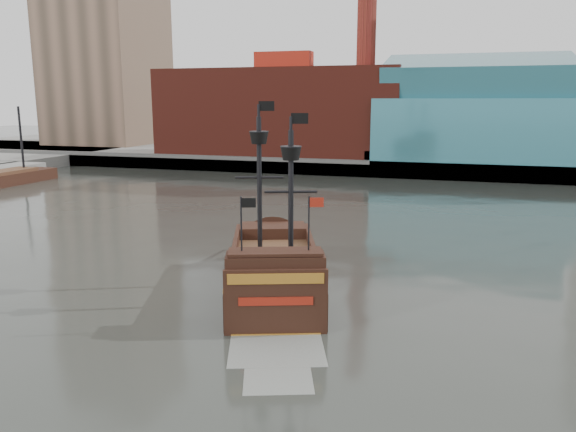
% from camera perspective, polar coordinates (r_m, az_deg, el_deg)
% --- Properties ---
extents(ground, '(400.00, 400.00, 0.00)m').
position_cam_1_polar(ground, '(28.11, -1.71, -12.91)').
color(ground, '#262823').
rests_on(ground, ground).
extents(promenade_far, '(220.00, 60.00, 2.00)m').
position_cam_1_polar(promenade_far, '(116.98, 12.99, 6.10)').
color(promenade_far, slate).
rests_on(promenade_far, ground).
extents(seawall, '(220.00, 1.00, 2.60)m').
position_cam_1_polar(seawall, '(87.71, 11.55, 4.60)').
color(seawall, '#4C4C49').
rests_on(seawall, ground).
extents(skyline, '(149.00, 45.00, 62.00)m').
position_cam_1_polar(skyline, '(109.56, 16.12, 17.95)').
color(skyline, '#7D5F4B').
rests_on(skyline, promenade_far).
extents(pirate_ship, '(10.21, 17.41, 12.51)m').
position_cam_1_polar(pirate_ship, '(34.72, -1.44, -6.05)').
color(pirate_ship, black).
rests_on(pirate_ship, ground).
extents(docked_vessel, '(4.49, 18.25, 12.35)m').
position_cam_1_polar(docked_vessel, '(88.05, -27.20, 3.24)').
color(docked_vessel, black).
rests_on(docked_vessel, ground).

